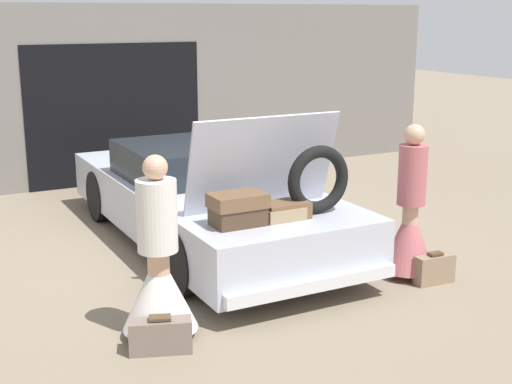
# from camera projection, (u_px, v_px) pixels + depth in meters

# --- Properties ---
(ground_plane) EXTENTS (40.00, 40.00, 0.00)m
(ground_plane) POSITION_uv_depth(u_px,v_px,m) (205.00, 241.00, 8.52)
(ground_plane) COLOR #7F705B
(garage_wall_back) EXTENTS (12.00, 0.14, 2.80)m
(garage_wall_back) POSITION_uv_depth(u_px,v_px,m) (114.00, 96.00, 11.19)
(garage_wall_back) COLOR slate
(garage_wall_back) RESTS_ON ground_plane
(car) EXTENTS (1.90, 4.83, 1.70)m
(car) POSITION_uv_depth(u_px,v_px,m) (205.00, 197.00, 8.38)
(car) COLOR #B2B7C6
(car) RESTS_ON ground_plane
(person_left) EXTENTS (0.63, 0.63, 1.56)m
(person_left) POSITION_uv_depth(u_px,v_px,m) (159.00, 274.00, 5.88)
(person_left) COLOR tan
(person_left) RESTS_ON ground_plane
(person_right) EXTENTS (0.55, 0.55, 1.59)m
(person_right) POSITION_uv_depth(u_px,v_px,m) (410.00, 223.00, 7.25)
(person_right) COLOR tan
(person_right) RESTS_ON ground_plane
(suitcase_beside_left_person) EXTENTS (0.53, 0.33, 0.31)m
(suitcase_beside_left_person) POSITION_uv_depth(u_px,v_px,m) (160.00, 336.00, 5.70)
(suitcase_beside_left_person) COLOR #75665B
(suitcase_beside_left_person) RESTS_ON ground_plane
(suitcase_beside_right_person) EXTENTS (0.42, 0.17, 0.33)m
(suitcase_beside_right_person) POSITION_uv_depth(u_px,v_px,m) (434.00, 269.00, 7.15)
(suitcase_beside_right_person) COLOR #8C7259
(suitcase_beside_right_person) RESTS_ON ground_plane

